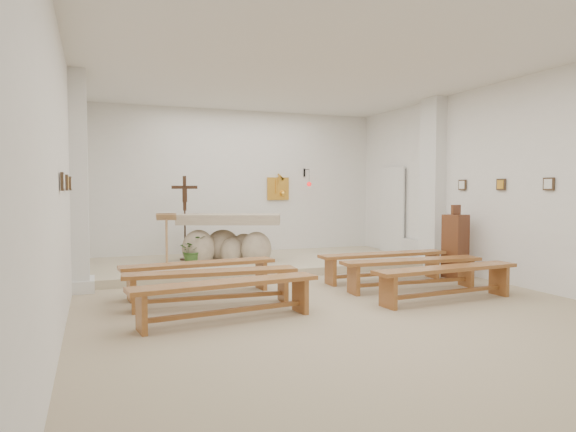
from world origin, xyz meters
name	(u,v)px	position (x,y,z in m)	size (l,w,h in m)	color
ground	(324,300)	(0.00, 0.00, 0.00)	(7.00, 10.00, 0.00)	tan
wall_left	(64,180)	(-3.49, 0.00, 1.75)	(0.02, 10.00, 3.50)	white
wall_right	(511,183)	(3.49, 0.00, 1.75)	(0.02, 10.00, 3.50)	white
wall_back	(236,184)	(0.00, 4.99, 1.75)	(7.00, 0.02, 3.50)	white
ceiling	(325,61)	(0.00, 0.00, 3.49)	(7.00, 10.00, 0.02)	silver
sanctuary_platform	(255,263)	(0.00, 3.50, 0.07)	(6.98, 3.00, 0.15)	#B6AA8C
pilaster_left	(79,182)	(-3.37, 2.00, 1.75)	(0.26, 0.55, 3.50)	white
pilaster_right	(432,184)	(3.37, 2.00, 1.75)	(0.26, 0.55, 3.50)	white
gold_wall_relief	(278,189)	(1.05, 4.96, 1.65)	(0.55, 0.04, 0.55)	gold
sanctuary_lamp	(309,182)	(1.75, 4.71, 1.81)	(0.11, 0.36, 0.44)	black
station_frame_left_front	(62,182)	(-3.47, -0.80, 1.72)	(0.03, 0.20, 0.20)	#3D2B1B
station_frame_left_mid	(67,183)	(-3.47, 0.20, 1.72)	(0.03, 0.20, 0.20)	#3D2B1B
station_frame_left_rear	(70,183)	(-3.47, 1.20, 1.72)	(0.03, 0.20, 0.20)	#3D2B1B
station_frame_right_front	(549,184)	(3.47, -0.80, 1.72)	(0.03, 0.20, 0.20)	#3D2B1B
station_frame_right_mid	(501,184)	(3.47, 0.20, 1.72)	(0.03, 0.20, 0.20)	#3D2B1B
station_frame_right_rear	(462,185)	(3.47, 1.20, 1.72)	(0.03, 0.20, 0.20)	#3D2B1B
radiator_left	(78,268)	(-3.43, 2.70, 0.27)	(0.10, 0.85, 0.52)	silver
radiator_right	(414,251)	(3.43, 2.70, 0.27)	(0.10, 0.85, 0.52)	silver
altar	(228,241)	(-0.58, 3.45, 0.56)	(2.22, 1.49, 1.07)	#BFAE92
lectern	(167,239)	(-1.85, 3.25, 0.67)	(0.42, 0.37, 1.06)	tan
crucifix_stand	(185,212)	(-1.38, 3.97, 1.17)	(0.53, 0.23, 1.76)	#331F10
potted_plant	(192,250)	(-1.35, 3.36, 0.43)	(0.51, 0.44, 0.56)	#365E25
donation_pedestal	(455,245)	(3.10, 0.92, 0.60)	(0.45, 0.45, 1.35)	brown
bench_left_front	(199,270)	(-1.64, 1.04, 0.38)	(2.43, 0.60, 0.51)	#96582B
bench_right_front	(383,260)	(1.64, 1.04, 0.38)	(2.41, 0.38, 0.51)	#96582B
bench_left_second	(212,280)	(-1.64, 0.16, 0.38)	(2.42, 0.52, 0.51)	#96582B
bench_right_second	(412,267)	(1.64, 0.16, 0.38)	(2.42, 0.50, 0.51)	#96582B
bench_left_third	(227,291)	(-1.64, -0.71, 0.38)	(2.43, 0.68, 0.51)	#96582B
bench_right_third	(447,275)	(1.64, -0.71, 0.38)	(2.43, 0.56, 0.51)	#96582B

